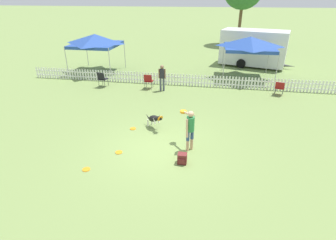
{
  "coord_description": "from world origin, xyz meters",
  "views": [
    {
      "loc": [
        1.68,
        -8.07,
        5.1
      ],
      "look_at": [
        0.1,
        0.88,
        0.73
      ],
      "focal_mm": 28.0,
      "sensor_mm": 36.0,
      "label": 1
    }
  ],
  "objects_px": {
    "handler_person": "(190,126)",
    "canopy_tent_secondary": "(250,43)",
    "folding_chair_center": "(280,87)",
    "spectator_standing": "(162,76)",
    "equipment_trailer": "(253,47)",
    "folding_chair_blue_left": "(148,80)",
    "backpack_on_grass": "(182,159)",
    "folding_chair_green_right": "(102,78)",
    "leaping_dog": "(154,119)",
    "canopy_tent_main": "(95,40)",
    "frisbee_midfield": "(133,129)",
    "frisbee_near_handler": "(86,169)",
    "frisbee_near_dog": "(119,152)"
  },
  "relations": [
    {
      "from": "handler_person",
      "to": "canopy_tent_secondary",
      "type": "xyz_separation_m",
      "value": [
        2.84,
        9.7,
        1.33
      ]
    },
    {
      "from": "folding_chair_center",
      "to": "canopy_tent_secondary",
      "type": "bearing_deg",
      "value": -47.37
    },
    {
      "from": "spectator_standing",
      "to": "equipment_trailer",
      "type": "xyz_separation_m",
      "value": [
        5.78,
        7.18,
        0.5
      ]
    },
    {
      "from": "folding_chair_blue_left",
      "to": "spectator_standing",
      "type": "height_order",
      "value": "spectator_standing"
    },
    {
      "from": "folding_chair_blue_left",
      "to": "folding_chair_center",
      "type": "xyz_separation_m",
      "value": [
        7.42,
        0.21,
        -0.07
      ]
    },
    {
      "from": "backpack_on_grass",
      "to": "folding_chair_green_right",
      "type": "relative_size",
      "value": 0.39
    },
    {
      "from": "leaping_dog",
      "to": "canopy_tent_main",
      "type": "xyz_separation_m",
      "value": [
        -5.95,
        8.01,
        1.79
      ]
    },
    {
      "from": "leaping_dog",
      "to": "canopy_tent_main",
      "type": "height_order",
      "value": "canopy_tent_main"
    },
    {
      "from": "backpack_on_grass",
      "to": "folding_chair_center",
      "type": "relative_size",
      "value": 0.46
    },
    {
      "from": "folding_chair_blue_left",
      "to": "folding_chair_center",
      "type": "bearing_deg",
      "value": -177.87
    },
    {
      "from": "folding_chair_blue_left",
      "to": "folding_chair_green_right",
      "type": "xyz_separation_m",
      "value": [
        -2.83,
        -0.14,
        0.02
      ]
    },
    {
      "from": "frisbee_midfield",
      "to": "canopy_tent_secondary",
      "type": "relative_size",
      "value": 0.08
    },
    {
      "from": "frisbee_near_handler",
      "to": "backpack_on_grass",
      "type": "xyz_separation_m",
      "value": [
        3.0,
        0.91,
        0.17
      ]
    },
    {
      "from": "canopy_tent_main",
      "to": "folding_chair_center",
      "type": "bearing_deg",
      "value": -13.54
    },
    {
      "from": "frisbee_near_dog",
      "to": "spectator_standing",
      "type": "distance_m",
      "value": 6.86
    },
    {
      "from": "backpack_on_grass",
      "to": "canopy_tent_main",
      "type": "height_order",
      "value": "canopy_tent_main"
    },
    {
      "from": "folding_chair_blue_left",
      "to": "folding_chair_green_right",
      "type": "bearing_deg",
      "value": 3.33
    },
    {
      "from": "backpack_on_grass",
      "to": "equipment_trailer",
      "type": "xyz_separation_m",
      "value": [
        3.71,
        14.22,
        1.23
      ]
    },
    {
      "from": "frisbee_midfield",
      "to": "folding_chair_center",
      "type": "bearing_deg",
      "value": 38.1
    },
    {
      "from": "frisbee_midfield",
      "to": "equipment_trailer",
      "type": "bearing_deg",
      "value": 63.46
    },
    {
      "from": "folding_chair_blue_left",
      "to": "canopy_tent_secondary",
      "type": "xyz_separation_m",
      "value": [
        5.91,
        3.37,
        1.75
      ]
    },
    {
      "from": "handler_person",
      "to": "leaping_dog",
      "type": "height_order",
      "value": "handler_person"
    },
    {
      "from": "frisbee_midfield",
      "to": "leaping_dog",
      "type": "bearing_deg",
      "value": 13.99
    },
    {
      "from": "frisbee_near_dog",
      "to": "folding_chair_blue_left",
      "type": "bearing_deg",
      "value": 95.15
    },
    {
      "from": "frisbee_near_handler",
      "to": "backpack_on_grass",
      "type": "relative_size",
      "value": 0.68
    },
    {
      "from": "frisbee_near_dog",
      "to": "folding_chair_green_right",
      "type": "height_order",
      "value": "folding_chair_green_right"
    },
    {
      "from": "folding_chair_blue_left",
      "to": "leaping_dog",
      "type": "bearing_deg",
      "value": 107.07
    },
    {
      "from": "leaping_dog",
      "to": "frisbee_near_dog",
      "type": "distance_m",
      "value": 2.27
    },
    {
      "from": "handler_person",
      "to": "leaping_dog",
      "type": "distance_m",
      "value": 2.19
    },
    {
      "from": "folding_chair_center",
      "to": "canopy_tent_secondary",
      "type": "xyz_separation_m",
      "value": [
        -1.52,
        3.16,
        1.82
      ]
    },
    {
      "from": "folding_chair_center",
      "to": "canopy_tent_main",
      "type": "xyz_separation_m",
      "value": [
        -11.91,
        2.87,
        1.77
      ]
    },
    {
      "from": "folding_chair_center",
      "to": "canopy_tent_secondary",
      "type": "relative_size",
      "value": 0.25
    },
    {
      "from": "canopy_tent_main",
      "to": "equipment_trailer",
      "type": "relative_size",
      "value": 0.54
    },
    {
      "from": "canopy_tent_main",
      "to": "backpack_on_grass",
      "type": "bearing_deg",
      "value": -54.25
    },
    {
      "from": "handler_person",
      "to": "folding_chair_green_right",
      "type": "relative_size",
      "value": 1.66
    },
    {
      "from": "frisbee_midfield",
      "to": "canopy_tent_main",
      "type": "height_order",
      "value": "canopy_tent_main"
    },
    {
      "from": "leaping_dog",
      "to": "canopy_tent_secondary",
      "type": "height_order",
      "value": "canopy_tent_secondary"
    },
    {
      "from": "frisbee_midfield",
      "to": "folding_chair_center",
      "type": "relative_size",
      "value": 0.31
    },
    {
      "from": "frisbee_near_dog",
      "to": "backpack_on_grass",
      "type": "xyz_separation_m",
      "value": [
        2.31,
        -0.24,
        0.17
      ]
    },
    {
      "from": "backpack_on_grass",
      "to": "canopy_tent_secondary",
      "type": "distance_m",
      "value": 11.22
    },
    {
      "from": "folding_chair_green_right",
      "to": "canopy_tent_main",
      "type": "distance_m",
      "value": 3.99
    },
    {
      "from": "handler_person",
      "to": "frisbee_midfield",
      "type": "relative_size",
      "value": 6.26
    },
    {
      "from": "folding_chair_blue_left",
      "to": "spectator_standing",
      "type": "xyz_separation_m",
      "value": [
        0.87,
        -0.2,
        0.37
      ]
    },
    {
      "from": "folding_chair_center",
      "to": "spectator_standing",
      "type": "distance_m",
      "value": 6.58
    },
    {
      "from": "folding_chair_green_right",
      "to": "spectator_standing",
      "type": "height_order",
      "value": "spectator_standing"
    },
    {
      "from": "frisbee_near_handler",
      "to": "frisbee_near_dog",
      "type": "relative_size",
      "value": 1.0
    },
    {
      "from": "backpack_on_grass",
      "to": "equipment_trailer",
      "type": "bearing_deg",
      "value": 75.39
    },
    {
      "from": "folding_chair_center",
      "to": "spectator_standing",
      "type": "relative_size",
      "value": 0.52
    },
    {
      "from": "frisbee_near_handler",
      "to": "frisbee_midfield",
      "type": "distance_m",
      "value": 3.07
    },
    {
      "from": "frisbee_midfield",
      "to": "canopy_tent_secondary",
      "type": "xyz_separation_m",
      "value": [
        5.32,
        8.52,
        2.28
      ]
    }
  ]
}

